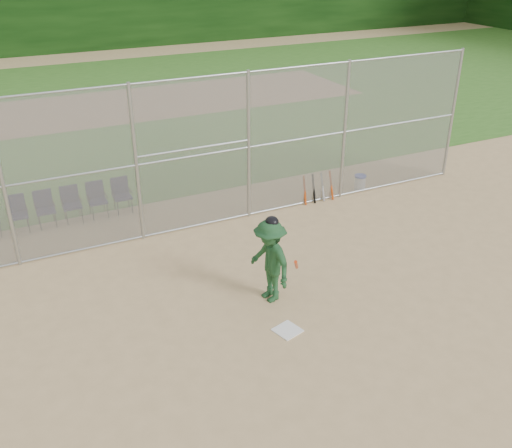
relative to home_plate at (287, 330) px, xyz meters
name	(u,v)px	position (x,y,z in m)	size (l,w,h in m)	color
ground	(310,323)	(0.53, 0.01, -0.01)	(100.00, 100.00, 0.00)	tan
grass_strip	(107,107)	(0.53, 18.01, 0.00)	(100.00, 100.00, 0.00)	#31631D
dirt_patch_far	(107,107)	(0.53, 18.01, 0.00)	(24.00, 24.00, 0.00)	#A77F5C
backstop_fence	(213,150)	(0.53, 5.01, 2.06)	(16.09, 0.09, 4.00)	gray
home_plate	(287,330)	(0.00, 0.00, 0.00)	(0.47, 0.47, 0.02)	white
batter_at_plate	(270,260)	(0.20, 1.16, 0.93)	(1.05, 1.36, 1.94)	#1C4724
water_cooler	(360,182)	(5.38, 5.21, 0.22)	(0.36, 0.36, 0.45)	white
spare_bats	(318,188)	(3.77, 5.03, 0.41)	(0.96, 0.33, 0.84)	#D84C14
chair_1	(18,215)	(-4.27, 6.80, 0.47)	(0.54, 0.52, 0.96)	black
chair_2	(45,210)	(-3.58, 6.80, 0.47)	(0.54, 0.52, 0.96)	black
chair_3	(72,205)	(-2.90, 6.80, 0.47)	(0.54, 0.52, 0.96)	black
chair_4	(98,200)	(-2.21, 6.80, 0.47)	(0.54, 0.52, 0.96)	black
chair_5	(122,196)	(-1.53, 6.80, 0.47)	(0.54, 0.52, 0.96)	black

